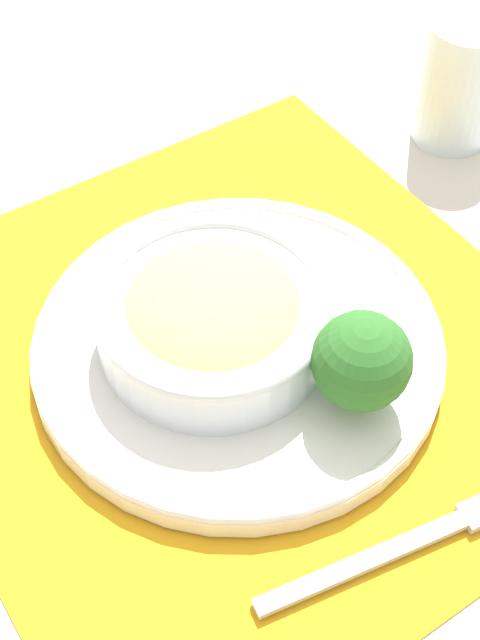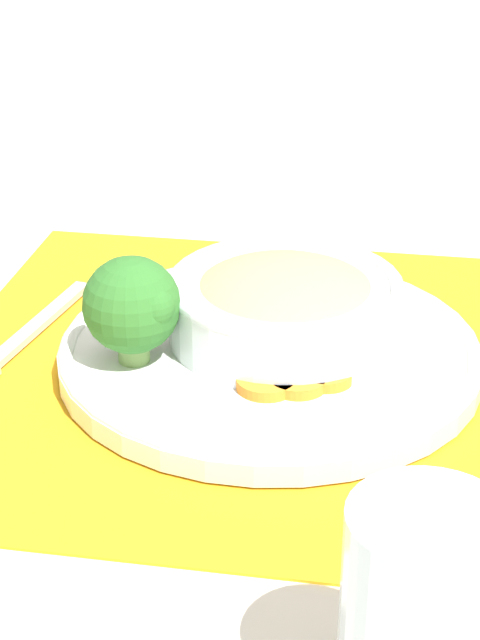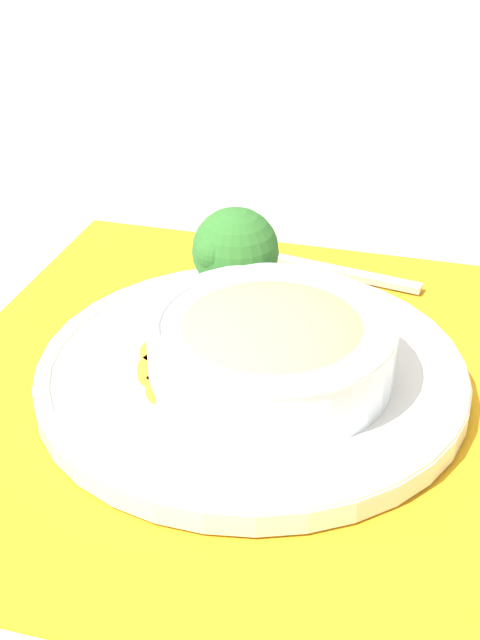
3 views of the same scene
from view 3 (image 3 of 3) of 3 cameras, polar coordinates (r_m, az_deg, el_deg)
name	(u,v)px [view 3 (image 3 of 3)]	position (r m, az deg, el deg)	size (l,w,h in m)	color
ground_plane	(252,389)	(0.65, 0.75, -4.47)	(4.00, 4.00, 0.00)	beige
placemat	(252,387)	(0.65, 0.75, -4.32)	(0.54, 0.52, 0.00)	orange
plate	(252,372)	(0.64, 0.75, -3.35)	(0.31, 0.31, 0.02)	white
bowl	(271,342)	(0.62, 2.00, -1.44)	(0.17, 0.17, 0.06)	silver
broccoli_floret	(235,251)	(0.71, -0.34, 4.44)	(0.07, 0.07, 0.08)	#759E51
carrot_slice_near	(168,354)	(0.65, -4.60, -2.18)	(0.04, 0.04, 0.01)	orange
carrot_slice_middle	(166,370)	(0.63, -4.74, -3.23)	(0.04, 0.04, 0.01)	orange
carrot_slice_far	(175,387)	(0.61, -4.18, -4.27)	(0.04, 0.04, 0.01)	orange
fork	(303,264)	(0.81, 4.03, 3.58)	(0.03, 0.18, 0.01)	#B7B7BC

